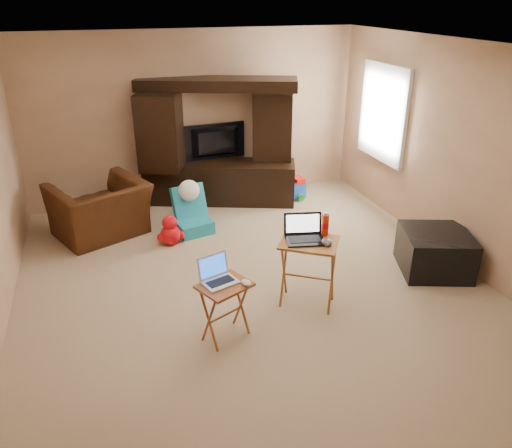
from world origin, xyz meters
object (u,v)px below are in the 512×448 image
object	(u,v)px
ottoman	(435,252)
mouse_right	(327,242)
laptop_right	(305,230)
push_toy	(288,187)
television	(217,143)
recliner	(100,210)
tray_table_right	(308,273)
plush_toy	(170,230)
child_rocker	(192,211)
water_bottle	(325,225)
mouse_left	(246,283)
tray_table_left	(225,311)
laptop_left	(220,272)
entertainment_center	(219,142)

from	to	relation	value
ottoman	mouse_right	distance (m)	1.65
laptop_right	mouse_right	xyz separation A→B (m)	(0.17, -0.14, -0.09)
push_toy	ottoman	bearing A→B (deg)	-79.51
television	recliner	bearing A→B (deg)	20.27
tray_table_right	laptop_right	bearing A→B (deg)	-172.44
plush_toy	mouse_right	size ratio (longest dim) A/B	2.75
child_rocker	ottoman	bearing A→B (deg)	-50.74
laptop_right	plush_toy	bearing A→B (deg)	134.04
ottoman	water_bottle	bearing A→B (deg)	-176.13
recliner	mouse_left	distance (m)	2.95
ottoman	laptop_right	distance (m)	1.82
mouse_left	water_bottle	world-z (taller)	water_bottle
tray_table_right	mouse_right	world-z (taller)	mouse_right
water_bottle	mouse_right	bearing A→B (deg)	-109.29
plush_toy	tray_table_left	xyz separation A→B (m)	(0.18, -2.07, 0.09)
child_rocker	water_bottle	bearing A→B (deg)	-76.94
recliner	laptop_left	size ratio (longest dim) A/B	3.71
ottoman	entertainment_center	bearing A→B (deg)	122.64
child_rocker	entertainment_center	bearing A→B (deg)	43.69
laptop_right	laptop_left	bearing A→B (deg)	-151.16
television	mouse_left	world-z (taller)	television
recliner	plush_toy	bearing A→B (deg)	122.47
push_toy	mouse_left	xyz separation A→B (m)	(-1.62, -3.12, 0.40)
recliner	plush_toy	world-z (taller)	recliner
entertainment_center	laptop_left	xyz separation A→B (m)	(-0.82, -3.28, -0.23)
water_bottle	entertainment_center	bearing A→B (deg)	96.79
child_rocker	plush_toy	world-z (taller)	child_rocker
child_rocker	mouse_right	bearing A→B (deg)	-80.63
recliner	mouse_right	size ratio (longest dim) A/B	7.60
television	push_toy	size ratio (longest dim) A/B	1.81
ottoman	mouse_left	world-z (taller)	mouse_left
television	laptop_right	bearing A→B (deg)	87.76
tray_table_left	mouse_left	xyz separation A→B (m)	(0.18, -0.07, 0.31)
recliner	tray_table_left	size ratio (longest dim) A/B	1.94
television	mouse_right	distance (m)	3.29
push_toy	mouse_left	world-z (taller)	mouse_left
television	water_bottle	distance (m)	3.09
laptop_right	mouse_right	bearing A→B (deg)	-26.95
ottoman	laptop_left	distance (m)	2.72
laptop_left	laptop_right	bearing A→B (deg)	-1.32
television	tray_table_left	bearing A→B (deg)	72.75
plush_toy	ottoman	world-z (taller)	ottoman
tray_table_left	laptop_right	size ratio (longest dim) A/B	1.52
child_rocker	tray_table_right	world-z (taller)	tray_table_right
child_rocker	mouse_right	size ratio (longest dim) A/B	4.18
mouse_left	television	bearing A→B (deg)	80.16
plush_toy	water_bottle	world-z (taller)	water_bottle
recliner	water_bottle	bearing A→B (deg)	109.88
plush_toy	mouse_right	xyz separation A→B (m)	(1.25, -1.91, 0.55)
tray_table_right	laptop_right	xyz separation A→B (m)	(-0.04, 0.02, 0.48)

